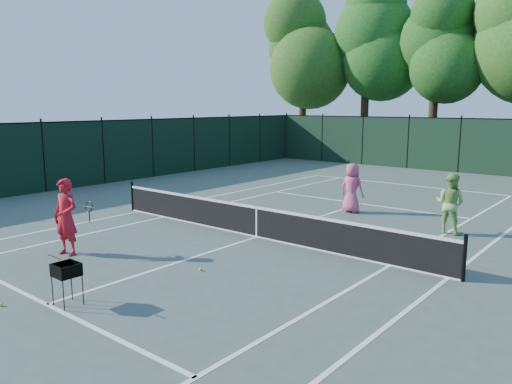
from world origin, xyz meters
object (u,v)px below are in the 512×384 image
Objects in this scene: loose_ball_near_cart at (1,305)px; loose_ball_midcourt at (201,269)px; coach at (66,217)px; player_green at (450,203)px; player_pink at (352,188)px; ball_hopper at (66,270)px.

loose_ball_midcourt is (1.48, 3.86, 0.00)m from loose_ball_near_cart.
coach reaches higher than player_green.
player_pink is 2.10× the size of ball_hopper.
player_pink is 0.97× the size of player_green.
loose_ball_midcourt is (3.56, 1.24, -0.95)m from coach.
coach reaches higher than loose_ball_near_cart.
player_pink is 10.89m from ball_hopper.
player_green is 12.02m from loose_ball_near_cart.
loose_ball_near_cart is 4.13m from loose_ball_midcourt.
loose_ball_midcourt is at bearing 69.53° from player_green.
player_green is 26.64× the size of loose_ball_near_cart.
player_green is 2.16× the size of ball_hopper.
coach is at bearing 151.66° from ball_hopper.
player_pink is 25.87× the size of loose_ball_near_cart.
loose_ball_near_cart is 1.00× the size of loose_ball_midcourt.
coach is 3.48m from loose_ball_near_cart.
ball_hopper reaches higher than loose_ball_near_cart.
coach is 1.09× the size of player_green.
coach is at bearing 54.95° from player_green.
loose_ball_near_cart is (-4.74, -11.01, -0.87)m from player_green.
coach reaches higher than ball_hopper.
coach is 2.35× the size of ball_hopper.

